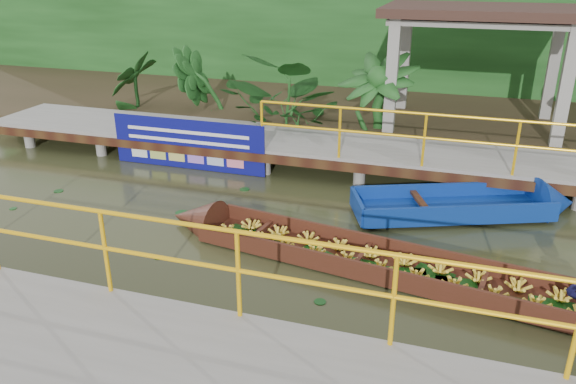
% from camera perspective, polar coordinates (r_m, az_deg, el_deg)
% --- Properties ---
extents(ground, '(80.00, 80.00, 0.00)m').
position_cam_1_polar(ground, '(9.19, -2.19, -4.45)').
color(ground, '#2F351A').
rests_on(ground, ground).
extents(land_strip, '(30.00, 8.00, 0.45)m').
position_cam_1_polar(land_strip, '(15.94, 7.02, 8.06)').
color(land_strip, '#322B19').
rests_on(land_strip, ground).
extents(far_dock, '(16.00, 2.06, 1.66)m').
position_cam_1_polar(far_dock, '(12.04, 3.39, 4.66)').
color(far_dock, gray).
rests_on(far_dock, ground).
extents(pavilion, '(4.40, 3.00, 3.00)m').
position_cam_1_polar(pavilion, '(14.06, 19.10, 15.86)').
color(pavilion, gray).
rests_on(pavilion, ground).
extents(foliage_backdrop, '(30.00, 0.80, 4.00)m').
position_cam_1_polar(foliage_backdrop, '(18.04, 8.90, 15.39)').
color(foliage_backdrop, '#133A12').
rests_on(foliage_backdrop, ground).
extents(vendor_boat, '(8.49, 2.13, 2.07)m').
position_cam_1_polar(vendor_boat, '(8.01, 16.19, -7.65)').
color(vendor_boat, '#3B1D10').
rests_on(vendor_boat, ground).
extents(moored_blue_boat, '(4.00, 2.41, 0.93)m').
position_cam_1_polar(moored_blue_boat, '(10.57, 21.01, -1.28)').
color(moored_blue_boat, navy).
rests_on(moored_blue_boat, ground).
extents(blue_banner, '(3.46, 0.04, 1.08)m').
position_cam_1_polar(blue_banner, '(12.10, -10.14, 4.82)').
color(blue_banner, navy).
rests_on(blue_banner, ground).
extents(tropical_plants, '(14.12, 1.12, 1.40)m').
position_cam_1_polar(tropical_plants, '(13.52, 7.80, 9.45)').
color(tropical_plants, '#133A12').
rests_on(tropical_plants, ground).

